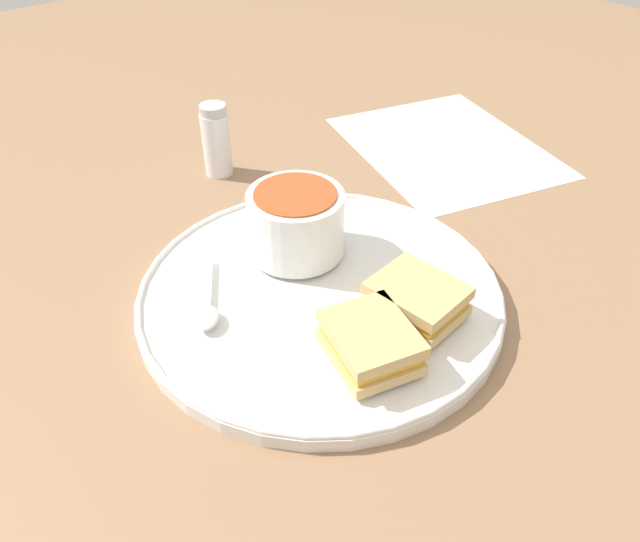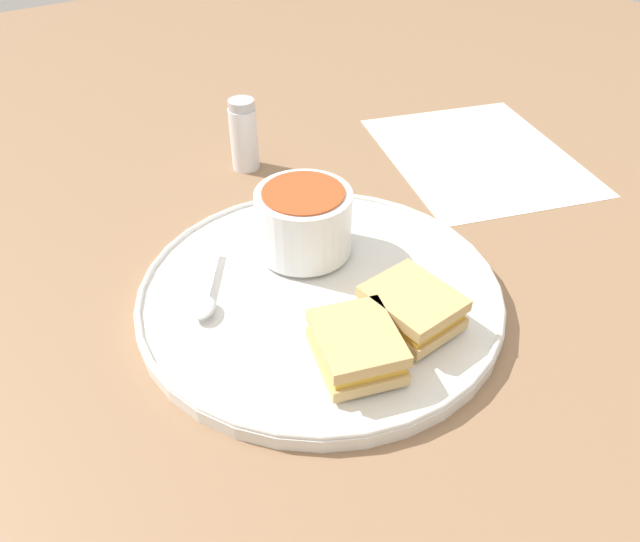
# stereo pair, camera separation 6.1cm
# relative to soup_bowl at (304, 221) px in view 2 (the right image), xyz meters

# --- Properties ---
(ground_plane) EXTENTS (2.40, 2.40, 0.00)m
(ground_plane) POSITION_rel_soup_bowl_xyz_m (-0.02, -0.06, -0.05)
(ground_plane) COLOR #8E6B4C
(plate) EXTENTS (0.36, 0.36, 0.02)m
(plate) POSITION_rel_soup_bowl_xyz_m (-0.02, -0.06, -0.04)
(plate) COLOR white
(plate) RESTS_ON ground_plane
(soup_bowl) EXTENTS (0.10, 0.10, 0.07)m
(soup_bowl) POSITION_rel_soup_bowl_xyz_m (0.00, 0.00, 0.00)
(soup_bowl) COLOR white
(soup_bowl) RESTS_ON plate
(spoon) EXTENTS (0.08, 0.10, 0.01)m
(spoon) POSITION_rel_soup_bowl_xyz_m (-0.13, -0.02, -0.03)
(spoon) COLOR silver
(spoon) RESTS_ON plate
(sandwich_half_near) EXTENTS (0.09, 0.10, 0.03)m
(sandwich_half_near) POSITION_rel_soup_bowl_xyz_m (-0.05, -0.16, -0.02)
(sandwich_half_near) COLOR tan
(sandwich_half_near) RESTS_ON plate
(sandwich_half_far) EXTENTS (0.07, 0.09, 0.03)m
(sandwich_half_far) POSITION_rel_soup_bowl_xyz_m (0.02, -0.15, -0.02)
(sandwich_half_far) COLOR tan
(sandwich_half_far) RESTS_ON plate
(salt_shaker) EXTENTS (0.04, 0.04, 0.10)m
(salt_shaker) POSITION_rel_soup_bowl_xyz_m (0.05, 0.22, -0.01)
(salt_shaker) COLOR silver
(salt_shaker) RESTS_ON ground_plane
(menu_sheet) EXTENTS (0.32, 0.36, 0.00)m
(menu_sheet) POSITION_rel_soup_bowl_xyz_m (0.33, 0.07, -0.05)
(menu_sheet) COLOR white
(menu_sheet) RESTS_ON ground_plane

